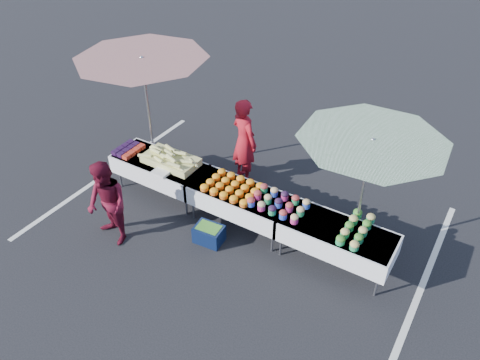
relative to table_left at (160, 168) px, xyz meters
The scene contains 17 objects.
ground 1.89m from the table_left, ahead, with size 80.00×80.00×0.00m, color black.
stripe_left 1.52m from the table_left, behind, with size 0.10×5.00×0.00m, color silver.
stripe_right 5.03m from the table_left, ahead, with size 0.10×5.00×0.00m, color silver.
table_left is the anchor object (origin of this frame).
table_center 1.80m from the table_left, ahead, with size 1.86×0.81×0.75m.
table_right 3.60m from the table_left, ahead, with size 1.86×0.81×0.75m.
berry_punnets 0.74m from the table_left, behind, with size 0.40×0.54×0.08m.
corn_pile 0.36m from the table_left, 10.58° to the left, with size 1.16×0.57×0.26m.
plastic_bags 0.47m from the table_left, 45.00° to the right, with size 0.30×0.25×0.05m, color white.
carrot_bowls 1.66m from the table_left, ahead, with size 0.95×0.69×0.11m.
potato_cups 2.56m from the table_left, ahead, with size 0.94×0.58×0.16m.
bean_baskets 3.87m from the table_left, ahead, with size 0.36×0.86×0.15m.
vendor 1.71m from the table_left, 48.00° to the left, with size 0.65×0.43×1.79m, color maroon.
customer 1.50m from the table_left, 85.07° to the right, with size 0.76×0.59×1.56m, color #5B0D20.
umbrella_left 1.87m from the table_left, 139.90° to the left, with size 2.90×2.90×2.52m.
umbrella_right 4.07m from the table_left, ahead, with size 2.82×2.82×2.26m.
storage_bin 1.75m from the table_left, 22.45° to the right, with size 0.52×0.40×0.32m.
Camera 1 is at (3.35, -5.40, 5.72)m, focal length 35.00 mm.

